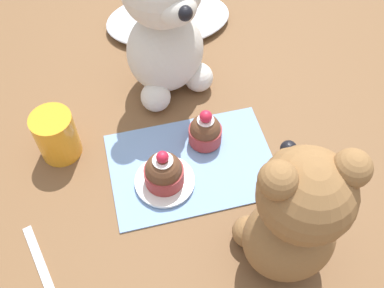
{
  "coord_description": "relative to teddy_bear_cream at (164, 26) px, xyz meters",
  "views": [
    {
      "loc": [
        -0.09,
        -0.37,
        0.58
      ],
      "look_at": [
        0.0,
        0.0,
        0.06
      ],
      "focal_mm": 42.0,
      "sensor_mm": 36.0,
      "label": 1
    }
  ],
  "objects": [
    {
      "name": "ground_plane",
      "position": [
        0.0,
        -0.18,
        -0.13
      ],
      "size": [
        4.0,
        4.0,
        0.0
      ],
      "primitive_type": "plane",
      "color": "brown"
    },
    {
      "name": "cupcake_near_cream_bear",
      "position": [
        0.03,
        -0.14,
        -0.1
      ],
      "size": [
        0.05,
        0.05,
        0.07
      ],
      "color": "#993333",
      "rests_on": "knitted_placemat"
    },
    {
      "name": "teddy_bear_tan",
      "position": [
        0.08,
        -0.35,
        -0.02
      ],
      "size": [
        0.12,
        0.12,
        0.24
      ],
      "rotation": [
        0.0,
        0.0,
        3.08
      ],
      "color": "olive",
      "rests_on": "ground_plane"
    },
    {
      "name": "knitted_placemat",
      "position": [
        0.0,
        -0.18,
        -0.13
      ],
      "size": [
        0.25,
        0.17,
        0.01
      ],
      "primitive_type": "cube",
      "color": "#7A9ED1",
      "rests_on": "ground_plane"
    },
    {
      "name": "cupcake_near_tan_bear",
      "position": [
        -0.05,
        -0.2,
        -0.09
      ],
      "size": [
        0.06,
        0.06,
        0.07
      ],
      "color": "#993333",
      "rests_on": "saucer_plate"
    },
    {
      "name": "teaspoon",
      "position": [
        -0.23,
        -0.29,
        -0.13
      ],
      "size": [
        0.05,
        0.14,
        0.01
      ],
      "primitive_type": "cube",
      "rotation": [
        0.0,
        0.0,
        1.84
      ],
      "color": "silver",
      "rests_on": "ground_plane"
    },
    {
      "name": "teddy_bear_cream",
      "position": [
        0.0,
        0.0,
        0.0
      ],
      "size": [
        0.16,
        0.15,
        0.27
      ],
      "rotation": [
        0.0,
        0.0,
        0.31
      ],
      "color": "silver",
      "rests_on": "ground_plane"
    },
    {
      "name": "saucer_plate",
      "position": [
        -0.05,
        -0.2,
        -0.12
      ],
      "size": [
        0.09,
        0.09,
        0.01
      ],
      "primitive_type": "cylinder",
      "color": "white",
      "rests_on": "knitted_placemat"
    },
    {
      "name": "tulle_cloth",
      "position": [
        0.04,
        0.16,
        -0.12
      ],
      "size": [
        0.24,
        0.16,
        0.03
      ],
      "primitive_type": "ellipsoid",
      "color": "silver",
      "rests_on": "ground_plane"
    },
    {
      "name": "juice_glass",
      "position": [
        -0.19,
        -0.1,
        -0.09
      ],
      "size": [
        0.06,
        0.06,
        0.08
      ],
      "primitive_type": "cylinder",
      "color": "orange",
      "rests_on": "ground_plane"
    }
  ]
}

